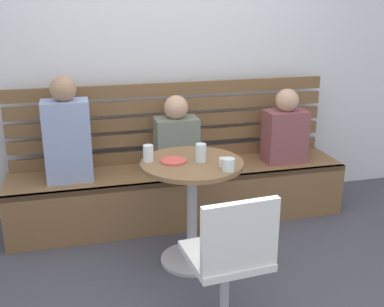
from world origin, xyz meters
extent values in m
plane|color=#42424C|center=(0.00, 0.00, 0.00)|extent=(8.00, 8.00, 0.00)
cube|color=silver|center=(0.00, 1.64, 1.45)|extent=(5.20, 0.10, 2.90)
cube|color=brown|center=(0.00, 1.20, 0.22)|extent=(2.70, 0.52, 0.44)
cube|color=brown|center=(0.00, 0.96, 0.42)|extent=(2.70, 0.04, 0.04)
cube|color=brown|center=(0.00, 1.44, 0.49)|extent=(2.65, 0.04, 0.10)
cube|color=brown|center=(0.00, 1.44, 0.64)|extent=(2.65, 0.04, 0.10)
cube|color=brown|center=(0.00, 1.44, 0.78)|extent=(2.65, 0.04, 0.10)
cube|color=brown|center=(0.00, 1.44, 0.92)|extent=(2.65, 0.04, 0.10)
cube|color=brown|center=(0.00, 1.44, 1.05)|extent=(2.65, 0.04, 0.10)
cylinder|color=#ADADB2|center=(-0.07, 0.53, 0.01)|extent=(0.44, 0.44, 0.02)
cylinder|color=#ADADB2|center=(-0.07, 0.53, 0.37)|extent=(0.07, 0.07, 0.69)
cylinder|color=brown|center=(-0.07, 0.53, 0.72)|extent=(0.68, 0.68, 0.03)
cylinder|color=#ADADB2|center=(-0.08, -0.22, 0.23)|extent=(0.05, 0.05, 0.45)
cube|color=white|center=(-0.08, -0.22, 0.47)|extent=(0.43, 0.43, 0.04)
cube|color=white|center=(-0.06, -0.39, 0.67)|extent=(0.40, 0.07, 0.36)
cube|color=#8C9EC6|center=(-0.86, 1.18, 0.75)|extent=(0.34, 0.22, 0.61)
sphere|color=#A37A5B|center=(-0.86, 1.18, 1.14)|extent=(0.19, 0.19, 0.19)
cube|color=brown|center=(0.90, 1.18, 0.66)|extent=(0.34, 0.22, 0.44)
sphere|color=tan|center=(0.90, 1.18, 0.96)|extent=(0.19, 0.19, 0.19)
cube|color=slate|center=(-0.02, 1.23, 0.65)|extent=(0.34, 0.22, 0.42)
sphere|color=tan|center=(-0.02, 1.23, 0.94)|extent=(0.19, 0.19, 0.19)
cylinder|color=white|center=(-0.34, 0.60, 0.80)|extent=(0.07, 0.07, 0.11)
cylinder|color=silver|center=(0.11, 0.31, 0.78)|extent=(0.08, 0.08, 0.08)
cylinder|color=silver|center=(-0.01, 0.52, 0.80)|extent=(0.07, 0.07, 0.12)
cylinder|color=silver|center=(0.10, 0.39, 0.77)|extent=(0.06, 0.06, 0.05)
cylinder|color=#DB4C42|center=(-0.19, 0.55, 0.75)|extent=(0.17, 0.17, 0.01)
camera|label=1|loc=(-0.80, -2.31, 1.77)|focal=44.43mm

